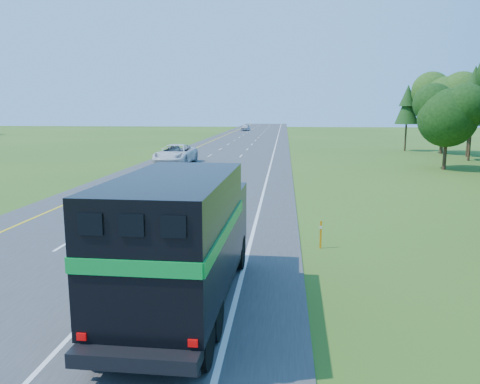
{
  "coord_description": "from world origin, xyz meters",
  "views": [
    {
      "loc": [
        6.8,
        2.25,
        5.33
      ],
      "look_at": [
        4.76,
        23.77,
        1.51
      ],
      "focal_mm": 35.0,
      "sensor_mm": 36.0,
      "label": 1
    }
  ],
  "objects": [
    {
      "name": "road",
      "position": [
        0.0,
        50.0,
        0.02
      ],
      "size": [
        15.0,
        260.0,
        0.04
      ],
      "primitive_type": "cube",
      "color": "#38383A",
      "rests_on": "ground"
    },
    {
      "name": "lane_markings",
      "position": [
        0.0,
        50.0,
        0.04
      ],
      "size": [
        11.15,
        260.0,
        0.01
      ],
      "color": "yellow",
      "rests_on": "road"
    },
    {
      "name": "delineator",
      "position": [
        8.27,
        20.03,
        0.58
      ],
      "size": [
        0.09,
        0.05,
        1.09
      ],
      "color": "orange",
      "rests_on": "ground"
    },
    {
      "name": "far_car",
      "position": [
        -3.1,
        121.21,
        0.82
      ],
      "size": [
        2.23,
        4.74,
        1.57
      ],
      "primitive_type": "imported",
      "rotation": [
        0.0,
        0.0,
        -0.08
      ],
      "color": "silver",
      "rests_on": "road"
    },
    {
      "name": "white_suv",
      "position": [
        -3.84,
        47.34,
        1.0
      ],
      "size": [
        3.44,
        7.0,
        1.91
      ],
      "primitive_type": "imported",
      "rotation": [
        0.0,
        0.0,
        -0.04
      ],
      "color": "silver",
      "rests_on": "road"
    },
    {
      "name": "horse_truck",
      "position": [
        4.16,
        13.94,
        2.02
      ],
      "size": [
        2.81,
        8.41,
        3.69
      ],
      "rotation": [
        0.0,
        0.0,
        -0.02
      ],
      "color": "black",
      "rests_on": "road"
    }
  ]
}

